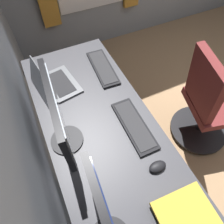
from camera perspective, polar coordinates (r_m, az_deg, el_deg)
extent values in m
cube|color=#8C939E|center=(0.68, -28.59, -12.96)|extent=(4.73, 0.10, 2.60)
cube|color=#38383D|center=(1.31, -2.00, -6.65)|extent=(1.85, 0.70, 0.03)
cylinder|color=silver|center=(2.15, -4.07, 10.31)|extent=(0.05, 0.05, 0.70)
cylinder|color=silver|center=(2.09, -18.92, 4.99)|extent=(0.05, 0.05, 0.70)
cube|color=#38383D|center=(1.56, 1.59, -21.33)|extent=(0.40, 0.50, 0.69)
cube|color=silver|center=(1.61, 10.11, -17.29)|extent=(0.37, 0.01, 0.61)
cylinder|color=black|center=(1.30, -12.47, -7.63)|extent=(0.20, 0.20, 0.01)
cylinder|color=black|center=(1.25, -12.92, -6.45)|extent=(0.04, 0.04, 0.10)
cube|color=black|center=(1.07, -15.06, -0.90)|extent=(0.50, 0.07, 0.33)
cube|color=#B2BCCC|center=(1.07, -14.23, -0.53)|extent=(0.46, 0.04, 0.29)
cube|color=#595B60|center=(1.58, -14.18, 7.70)|extent=(0.35, 0.26, 0.01)
cube|color=#262628|center=(1.58, -14.24, 7.91)|extent=(0.28, 0.18, 0.00)
cube|color=#595B60|center=(1.49, -19.66, 8.09)|extent=(0.33, 0.11, 0.20)
cube|color=#19234C|center=(1.49, -19.66, 8.09)|extent=(0.30, 0.10, 0.17)
cube|color=black|center=(1.32, 6.24, -3.74)|extent=(0.42, 0.15, 0.02)
cube|color=#2D2D30|center=(1.31, 6.29, -3.49)|extent=(0.38, 0.12, 0.00)
cube|color=black|center=(1.66, -2.60, 12.27)|extent=(0.43, 0.17, 0.02)
cube|color=#2D2D30|center=(1.65, -2.62, 12.55)|extent=(0.38, 0.14, 0.00)
ellipsoid|color=black|center=(1.22, 12.65, -14.71)|extent=(0.06, 0.10, 0.03)
cube|color=#3D8456|center=(1.19, 19.92, -25.28)|extent=(0.17, 0.26, 0.03)
cube|color=gold|center=(1.16, 19.81, -25.16)|extent=(0.23, 0.29, 0.02)
cube|color=maroon|center=(1.97, 26.83, 1.84)|extent=(0.53, 0.52, 0.07)
cube|color=maroon|center=(1.66, 24.46, 6.68)|extent=(0.42, 0.22, 0.50)
cylinder|color=black|center=(2.13, 24.66, -1.63)|extent=(0.05, 0.05, 0.37)
cylinder|color=black|center=(2.29, 22.91, -4.41)|extent=(0.56, 0.56, 0.03)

